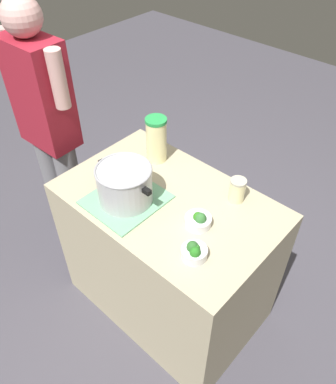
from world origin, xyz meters
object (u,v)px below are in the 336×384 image
object	(u,v)px
lemonade_pitcher	(156,139)
broccoli_bowl_front	(194,252)
cooking_pot	(125,184)
mason_jar	(237,190)
broccoli_bowl_center	(198,220)
person_cook	(50,130)

from	to	relation	value
lemonade_pitcher	broccoli_bowl_front	bearing A→B (deg)	146.44
cooking_pot	broccoli_bowl_front	xyz separation A→B (m)	(-0.46, 0.04, -0.07)
cooking_pot	lemonade_pitcher	xyz separation A→B (m)	(0.12, -0.34, 0.02)
mason_jar	broccoli_bowl_center	xyz separation A→B (m)	(0.03, 0.25, -0.03)
mason_jar	broccoli_bowl_center	bearing A→B (deg)	83.29
lemonade_pitcher	broccoli_bowl_center	bearing A→B (deg)	154.26
mason_jar	lemonade_pitcher	bearing A→B (deg)	2.49
broccoli_bowl_front	person_cook	distance (m)	1.20
cooking_pot	lemonade_pitcher	world-z (taller)	lemonade_pitcher
broccoli_bowl_center	lemonade_pitcher	bearing A→B (deg)	-25.74
cooking_pot	broccoli_bowl_front	world-z (taller)	cooking_pot
lemonade_pitcher	mason_jar	size ratio (longest dim) A/B	2.06
broccoli_bowl_front	person_cook	xyz separation A→B (m)	(1.20, -0.12, 0.00)
cooking_pot	mason_jar	world-z (taller)	cooking_pot
lemonade_pitcher	broccoli_bowl_center	world-z (taller)	lemonade_pitcher
lemonade_pitcher	person_cook	bearing A→B (deg)	22.72
lemonade_pitcher	broccoli_bowl_center	distance (m)	0.54
cooking_pot	person_cook	size ratio (longest dim) A/B	0.20
mason_jar	broccoli_bowl_center	size ratio (longest dim) A/B	1.01
cooking_pot	mason_jar	bearing A→B (deg)	-137.17
broccoli_bowl_front	broccoli_bowl_center	distance (m)	0.18
mason_jar	person_cook	size ratio (longest dim) A/B	0.07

